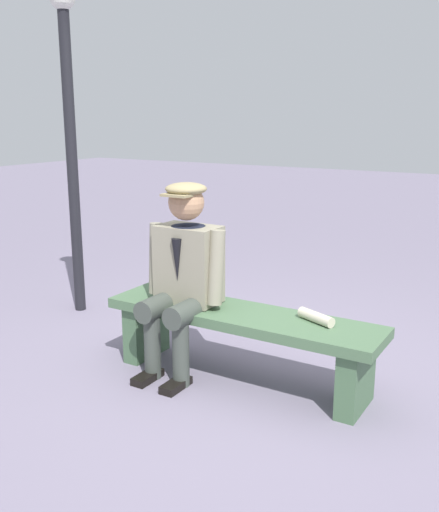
% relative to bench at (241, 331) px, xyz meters
% --- Properties ---
extents(ground_plane, '(30.00, 30.00, 0.00)m').
position_rel_bench_xyz_m(ground_plane, '(0.00, 0.00, -0.34)').
color(ground_plane, slate).
extents(bench, '(1.85, 0.45, 0.47)m').
position_rel_bench_xyz_m(bench, '(0.00, 0.00, 0.00)').
color(bench, '#4B6A4A').
rests_on(bench, ground).
extents(seated_man, '(0.58, 0.58, 1.28)m').
position_rel_bench_xyz_m(seated_man, '(0.40, 0.06, 0.37)').
color(seated_man, gray).
rests_on(seated_man, ground).
extents(rolled_magazine, '(0.26, 0.16, 0.07)m').
position_rel_bench_xyz_m(rolled_magazine, '(-0.49, -0.07, 0.16)').
color(rolled_magazine, beige).
rests_on(rolled_magazine, bench).
extents(lamp_post, '(0.21, 0.21, 2.72)m').
position_rel_bench_xyz_m(lamp_post, '(1.93, -0.51, 1.31)').
color(lamp_post, black).
rests_on(lamp_post, ground).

